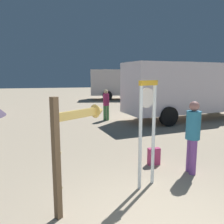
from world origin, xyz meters
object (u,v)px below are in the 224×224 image
person_distant (106,103)px  box_truck_near (185,89)px  person_near_clock (193,134)px  backpack (154,156)px  box_truck_far (122,83)px  arrow_sign (76,134)px  standing_clock (147,123)px

person_distant → box_truck_near: box_truck_near is taller
person_near_clock → box_truck_near: 7.02m
backpack → person_distant: 6.14m
person_distant → box_truck_near: (4.07, -0.68, 0.72)m
person_distant → box_truck_far: 10.45m
arrow_sign → standing_clock: bearing=17.8°
person_near_clock → backpack: 1.21m
person_distant → box_truck_far: bearing=69.5°
person_near_clock → person_distant: (-0.65, 6.78, -0.08)m
arrow_sign → backpack: arrow_sign is taller
box_truck_far → person_distant: bearing=-110.5°
standing_clock → box_truck_far: (4.30, 16.90, 0.18)m
box_truck_far → arrow_sign: bearing=-108.4°
box_truck_near → box_truck_far: box_truck_near is taller
standing_clock → backpack: size_ratio=4.97×
person_near_clock → person_distant: 6.82m
box_truck_near → box_truck_far: (-0.42, 10.45, -0.06)m
backpack → box_truck_far: bearing=77.0°
arrow_sign → person_near_clock: 2.93m
arrow_sign → person_near_clock: bearing=16.6°
standing_clock → backpack: 1.67m
box_truck_near → box_truck_far: bearing=92.3°
standing_clock → box_truck_near: (4.71, 6.45, 0.24)m
person_distant → standing_clock: bearing=-95.1°
standing_clock → box_truck_near: box_truck_near is taller
person_near_clock → box_truck_near: bearing=60.8°
backpack → box_truck_far: 16.34m
standing_clock → backpack: bearing=58.5°
backpack → person_near_clock: bearing=-45.7°
arrow_sign → backpack: size_ratio=4.48×
standing_clock → backpack: (0.63, 1.03, -1.15)m
standing_clock → person_near_clock: (1.30, 0.35, -0.40)m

